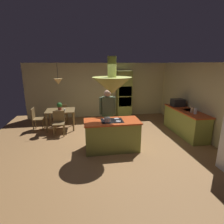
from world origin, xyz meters
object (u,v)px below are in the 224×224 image
at_px(chair_by_back_wall, 62,112).
at_px(oven_tower, 124,95).
at_px(person_at_island, 108,112).
at_px(chair_at_corner, 36,117).
at_px(chair_facing_island, 59,121).
at_px(potted_plant_on_table, 60,106).
at_px(cup_on_table, 65,110).
at_px(microwave_on_counter, 178,103).
at_px(kitchen_island, 112,135).
at_px(canister_sugar, 192,110).
at_px(cooking_pot_on_cooktop, 107,120).
at_px(dining_table, 61,113).
at_px(canister_flour, 195,111).

bearing_deg(chair_by_back_wall, oven_tower, -169.80).
height_order(person_at_island, chair_at_corner, person_at_island).
distance_m(oven_tower, chair_by_back_wall, 2.91).
bearing_deg(chair_facing_island, chair_at_corner, 145.41).
bearing_deg(chair_facing_island, oven_tower, 32.49).
distance_m(chair_at_corner, potted_plant_on_table, 1.00).
relative_size(oven_tower, chair_facing_island, 2.53).
distance_m(chair_at_corner, cup_on_table, 1.17).
xyz_separation_m(chair_at_corner, microwave_on_counter, (5.47, -0.67, 0.54)).
bearing_deg(cup_on_table, kitchen_island, -51.24).
bearing_deg(canister_sugar, cooking_pot_on_cooktop, -168.96).
distance_m(chair_at_corner, canister_sugar, 5.73).
xyz_separation_m(kitchen_island, oven_tower, (1.10, 3.24, 0.64)).
distance_m(oven_tower, chair_facing_island, 3.37).
distance_m(dining_table, cup_on_table, 0.31).
xyz_separation_m(person_at_island, cup_on_table, (-1.48, 1.21, -0.18)).
relative_size(oven_tower, person_at_island, 1.29).
relative_size(cup_on_table, microwave_on_counter, 0.20).
bearing_deg(canister_sugar, cup_on_table, 161.77).
relative_size(chair_facing_island, cup_on_table, 9.67).
bearing_deg(microwave_on_counter, dining_table, 171.60).
relative_size(cup_on_table, canister_sugar, 0.48).
distance_m(potted_plant_on_table, canister_flour, 4.92).
distance_m(potted_plant_on_table, cup_on_table, 0.32).
bearing_deg(person_at_island, chair_facing_island, 154.79).
relative_size(potted_plant_on_table, canister_flour, 1.53).
bearing_deg(canister_flour, kitchen_island, -174.47).
height_order(chair_facing_island, canister_sugar, canister_sugar).
relative_size(oven_tower, cooking_pot_on_cooktop, 12.22).
relative_size(potted_plant_on_table, canister_sugar, 1.61).
distance_m(oven_tower, chair_at_corner, 3.94).
bearing_deg(potted_plant_on_table, oven_tower, 21.89).
relative_size(dining_table, person_at_island, 0.64).
height_order(chair_by_back_wall, cup_on_table, chair_by_back_wall).
distance_m(kitchen_island, cooking_pot_on_cooktop, 0.57).
bearing_deg(canister_flour, canister_sugar, 90.00).
distance_m(kitchen_island, person_at_island, 0.86).
relative_size(kitchen_island, canister_sugar, 8.74).
bearing_deg(dining_table, canister_flour, -21.90).
bearing_deg(oven_tower, chair_by_back_wall, -169.80).
xyz_separation_m(person_at_island, potted_plant_on_table, (-1.69, 1.43, -0.06)).
xyz_separation_m(person_at_island, chair_at_corner, (-2.59, 1.42, -0.48)).
bearing_deg(chair_by_back_wall, canister_sugar, 153.29).
height_order(kitchen_island, chair_at_corner, kitchen_island).
bearing_deg(dining_table, potted_plant_on_table, 153.57).
relative_size(person_at_island, chair_at_corner, 1.96).
xyz_separation_m(dining_table, canister_sugar, (4.54, -1.64, 0.34)).
bearing_deg(chair_facing_island, microwave_on_counter, -0.38).
height_order(canister_sugar, microwave_on_counter, microwave_on_counter).
bearing_deg(chair_at_corner, canister_flour, -108.46).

